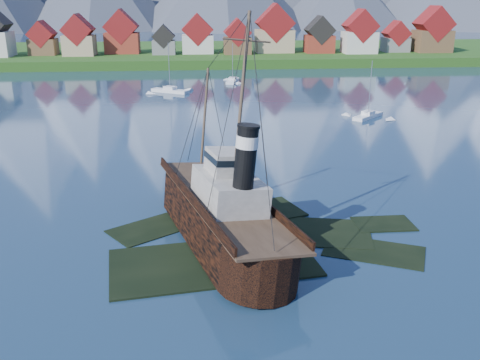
{
  "coord_description": "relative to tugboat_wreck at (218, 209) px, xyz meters",
  "views": [
    {
      "loc": [
        -4.38,
        -44.43,
        22.42
      ],
      "look_at": [
        0.12,
        6.0,
        5.0
      ],
      "focal_mm": 40.0,
      "sensor_mm": 36.0,
      "label": 1
    }
  ],
  "objects": [
    {
      "name": "ground",
      "position": [
        2.2,
        -3.89,
        -2.85
      ],
      "size": [
        1400.0,
        1400.0,
        0.0
      ],
      "primitive_type": "plane",
      "color": "#1A3149",
      "rests_on": "ground"
    },
    {
      "name": "shoal",
      "position": [
        3.97,
        -1.74,
        -3.2
      ],
      "size": [
        31.71,
        21.24,
        1.14
      ],
      "color": "black",
      "rests_on": "ground"
    },
    {
      "name": "shore_bank",
      "position": [
        2.2,
        166.11,
        -2.85
      ],
      "size": [
        600.0,
        80.0,
        3.2
      ],
      "primitive_type": "cube",
      "color": "#224B15",
      "rests_on": "ground"
    },
    {
      "name": "seawall",
      "position": [
        2.2,
        128.11,
        -2.85
      ],
      "size": [
        600.0,
        2.5,
        2.0
      ],
      "primitive_type": "cube",
      "color": "#3F3D38",
      "rests_on": "ground"
    },
    {
      "name": "town",
      "position": [
        -30.92,
        148.29,
        6.13
      ],
      "size": [
        250.96,
        16.69,
        17.3
      ],
      "color": "maroon",
      "rests_on": "ground"
    },
    {
      "name": "tugboat_wreck",
      "position": [
        0.0,
        0.0,
        0.0
      ],
      "size": [
        6.63,
        28.55,
        22.63
      ],
      "rotation": [
        0.0,
        0.1,
        0.27
      ],
      "color": "black",
      "rests_on": "ground"
    },
    {
      "name": "sailboat_c",
      "position": [
        -7.68,
        84.36,
        -2.57
      ],
      "size": [
        9.57,
        7.11,
        12.52
      ],
      "rotation": [
        0.0,
        0.0,
        1.03
      ],
      "color": "silver",
      "rests_on": "ground"
    },
    {
      "name": "sailboat_d",
      "position": [
        31.79,
        51.54,
        -2.59
      ],
      "size": [
        7.5,
        7.34,
        11.45
      ],
      "rotation": [
        0.0,
        0.0,
        -0.8
      ],
      "color": "silver",
      "rests_on": "ground"
    },
    {
      "name": "sailboat_e",
      "position": [
        8.98,
        99.8,
        -2.61
      ],
      "size": [
        4.46,
        9.7,
        10.92
      ],
      "rotation": [
        0.0,
        0.0,
        -0.23
      ],
      "color": "silver",
      "rests_on": "ground"
    }
  ]
}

